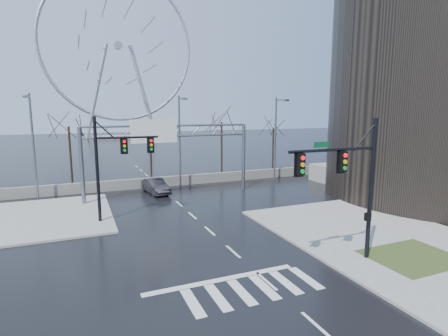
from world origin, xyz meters
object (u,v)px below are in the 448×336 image
signal_mast_near (353,178)px  signal_mast_far (113,159)px  sign_gantry (166,145)px  car (156,186)px  ferris_wheel (119,52)px

signal_mast_near → signal_mast_far: size_ratio=1.00×
signal_mast_near → signal_mast_far: 17.03m
signal_mast_near → sign_gantry: bearing=106.2°
car → signal_mast_far: bearing=-129.9°
signal_mast_near → car: size_ratio=1.75×
sign_gantry → car: sign_gantry is taller
signal_mast_far → car: bearing=59.2°
ferris_wheel → signal_mast_far: bearing=-97.2°
sign_gantry → car: bearing=109.0°
signal_mast_far → car: size_ratio=1.75×
signal_mast_far → sign_gantry: (5.49, 6.00, 0.35)m
signal_mast_near → sign_gantry: size_ratio=0.49×
signal_mast_near → ferris_wheel: bearing=90.1°
sign_gantry → ferris_wheel: ferris_wheel is taller
sign_gantry → ferris_wheel: (5.38, 80.04, 20.95)m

